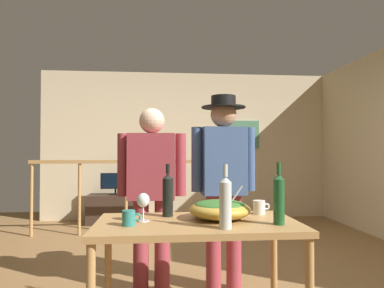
{
  "coord_description": "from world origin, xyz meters",
  "views": [
    {
      "loc": [
        -0.5,
        -3.23,
        1.19
      ],
      "look_at": [
        -0.26,
        -0.64,
        1.25
      ],
      "focal_mm": 32.24,
      "sensor_mm": 36.0,
      "label": 1
    }
  ],
  "objects": [
    {
      "name": "back_wall",
      "position": [
        0.0,
        2.97,
        1.3
      ],
      "size": [
        5.12,
        0.1,
        2.61
      ],
      "primitive_type": "cube",
      "color": "beige",
      "rests_on": "ground_plane"
    },
    {
      "name": "wine_glass",
      "position": [
        -0.61,
        -0.99,
        0.87
      ],
      "size": [
        0.08,
        0.08,
        0.18
      ],
      "color": "silver",
      "rests_on": "serving_table"
    },
    {
      "name": "person_standing_right",
      "position": [
        0.05,
        -0.27,
        1.0
      ],
      "size": [
        0.56,
        0.38,
        1.68
      ],
      "rotation": [
        0.0,
        0.0,
        3.2
      ],
      "color": "#9E3842",
      "rests_on": "ground_plane"
    },
    {
      "name": "framed_picture",
      "position": [
        0.97,
        2.91,
        1.5
      ],
      "size": [
        0.65,
        0.03,
        0.51
      ],
      "primitive_type": "cube",
      "color": "#548C6B"
    },
    {
      "name": "wine_bottle_dark",
      "position": [
        -0.45,
        -0.83,
        0.9
      ],
      "size": [
        0.07,
        0.07,
        0.36
      ],
      "color": "black",
      "rests_on": "serving_table"
    },
    {
      "name": "wine_bottle_clear",
      "position": [
        -0.12,
        -1.24,
        0.9
      ],
      "size": [
        0.07,
        0.07,
        0.38
      ],
      "color": "silver",
      "rests_on": "serving_table"
    },
    {
      "name": "flat_screen_tv",
      "position": [
        -1.24,
        2.59,
        0.69
      ],
      "size": [
        0.47,
        0.12,
        0.36
      ],
      "color": "black",
      "rests_on": "tv_console"
    },
    {
      "name": "wine_bottle_green",
      "position": [
        0.23,
        -1.16,
        0.91
      ],
      "size": [
        0.07,
        0.07,
        0.38
      ],
      "color": "#1E5628",
      "rests_on": "serving_table"
    },
    {
      "name": "tv_console",
      "position": [
        -1.24,
        2.62,
        0.24
      ],
      "size": [
        0.9,
        0.4,
        0.48
      ],
      "primitive_type": "cube",
      "color": "#38281E",
      "rests_on": "ground_plane"
    },
    {
      "name": "salad_bowl",
      "position": [
        -0.11,
        -0.96,
        0.82
      ],
      "size": [
        0.41,
        0.41,
        0.22
      ],
      "color": "gold",
      "rests_on": "serving_table"
    },
    {
      "name": "stair_railing",
      "position": [
        -0.51,
        1.84,
        0.7
      ],
      "size": [
        2.73,
        0.1,
        1.12
      ],
      "color": "#B2844C",
      "rests_on": "ground_plane"
    },
    {
      "name": "mug_white",
      "position": [
        0.21,
        -0.8,
        0.79
      ],
      "size": [
        0.12,
        0.09,
        0.1
      ],
      "color": "white",
      "rests_on": "serving_table"
    },
    {
      "name": "ground_plane",
      "position": [
        0.0,
        0.0,
        0.0
      ],
      "size": [
        7.73,
        7.73,
        0.0
      ],
      "primitive_type": "plane",
      "color": "olive"
    },
    {
      "name": "person_standing_left",
      "position": [
        -0.57,
        -0.27,
        0.92
      ],
      "size": [
        0.58,
        0.24,
        1.57
      ],
      "rotation": [
        0.0,
        0.0,
        3.08
      ],
      "color": "#9E3842",
      "rests_on": "ground_plane"
    },
    {
      "name": "serving_table",
      "position": [
        -0.26,
        -1.02,
        0.66
      ],
      "size": [
        1.3,
        0.7,
        0.75
      ],
      "color": "#B2844C",
      "rests_on": "ground_plane"
    },
    {
      "name": "mug_teal",
      "position": [
        -0.69,
        -1.11,
        0.79
      ],
      "size": [
        0.12,
        0.08,
        0.09
      ],
      "color": "teal",
      "rests_on": "serving_table"
    }
  ]
}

